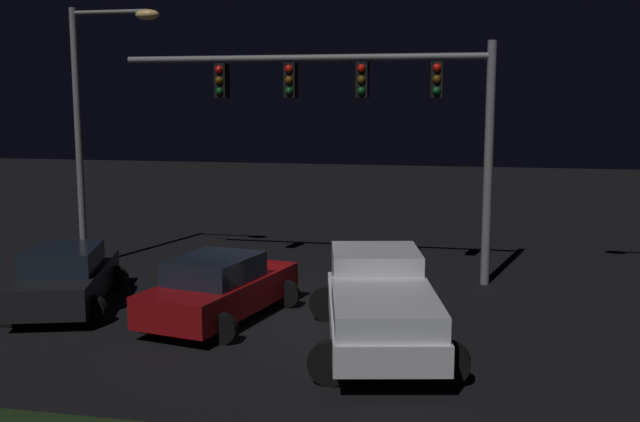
# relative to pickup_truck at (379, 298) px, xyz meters

# --- Properties ---
(ground_plane) EXTENTS (80.00, 80.00, 0.00)m
(ground_plane) POSITION_rel_pickup_truck_xyz_m (-2.98, 2.21, -1.00)
(ground_plane) COLOR black
(pickup_truck) EXTENTS (3.63, 5.70, 1.80)m
(pickup_truck) POSITION_rel_pickup_truck_xyz_m (0.00, 0.00, 0.00)
(pickup_truck) COLOR silver
(pickup_truck) RESTS_ON ground_plane
(car_sedan) EXTENTS (3.06, 4.68, 1.51)m
(car_sedan) POSITION_rel_pickup_truck_xyz_m (-3.78, 1.06, -0.26)
(car_sedan) COLOR maroon
(car_sedan) RESTS_ON ground_plane
(car_sedan_far) EXTENTS (3.30, 4.74, 1.51)m
(car_sedan_far) POSITION_rel_pickup_truck_xyz_m (-7.75, 1.27, -0.26)
(car_sedan_far) COLOR black
(car_sedan_far) RESTS_ON ground_plane
(traffic_signal_gantry) EXTENTS (10.32, 0.56, 6.50)m
(traffic_signal_gantry) POSITION_rel_pickup_truck_xyz_m (-1.20, 5.69, 4.03)
(traffic_signal_gantry) COLOR slate
(traffic_signal_gantry) RESTS_ON ground_plane
(street_lamp_left) EXTENTS (2.75, 0.44, 7.58)m
(street_lamp_left) POSITION_rel_pickup_truck_xyz_m (-9.04, 5.49, 3.83)
(street_lamp_left) COLOR slate
(street_lamp_left) RESTS_ON ground_plane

